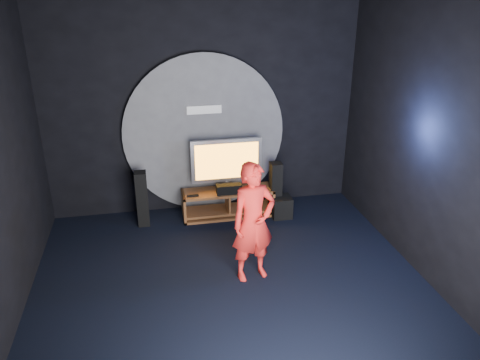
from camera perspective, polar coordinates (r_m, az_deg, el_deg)
name	(u,v)px	position (r m, az deg, el deg)	size (l,w,h in m)	color
floor	(233,291)	(6.03, -0.84, -13.35)	(5.00, 5.00, 0.00)	black
back_wall	(203,106)	(7.55, -4.52, 8.97)	(5.00, 0.04, 3.50)	black
front_wall	(306,298)	(3.05, 8.07, -14.11)	(5.00, 0.04, 3.50)	black
right_wall	(435,146)	(6.13, 22.72, 3.86)	(0.04, 5.00, 3.50)	black
wall_disc_panel	(204,134)	(7.62, -4.36, 5.60)	(2.60, 0.11, 2.60)	#515156
media_console	(228,204)	(7.71, -1.44, -2.99)	(1.49, 0.45, 0.45)	#9B602F
tv	(227,162)	(7.48, -1.64, 2.18)	(1.14, 0.22, 0.85)	#ADADB4
center_speaker	(229,189)	(7.46, -1.36, -1.10)	(0.40, 0.15, 0.15)	black
remote	(193,196)	(7.42, -5.76, -1.93)	(0.18, 0.05, 0.02)	black
tower_speaker_left	(142,199)	(7.46, -11.84, -2.26)	(0.18, 0.20, 0.90)	black
tower_speaker_right	(275,189)	(7.69, 4.34, -1.05)	(0.18, 0.20, 0.90)	black
subwoofer	(281,207)	(7.71, 5.03, -3.25)	(0.32, 0.32, 0.35)	black
player	(253,222)	(5.89, 1.64, -5.20)	(0.58, 0.38, 1.59)	red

